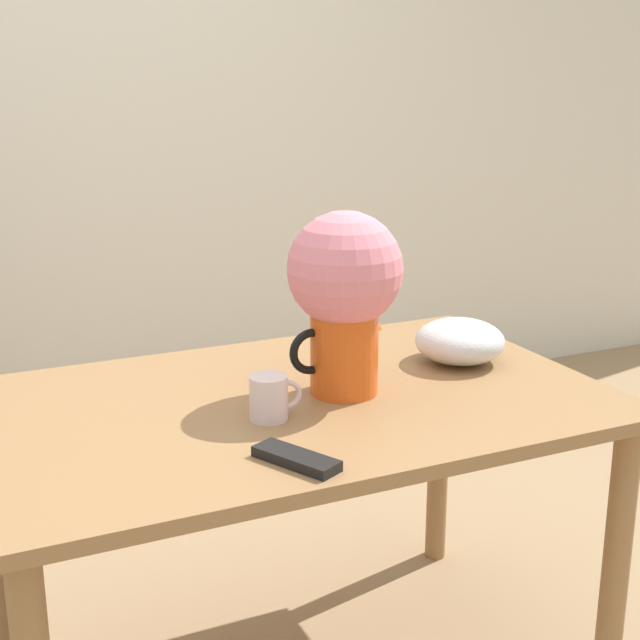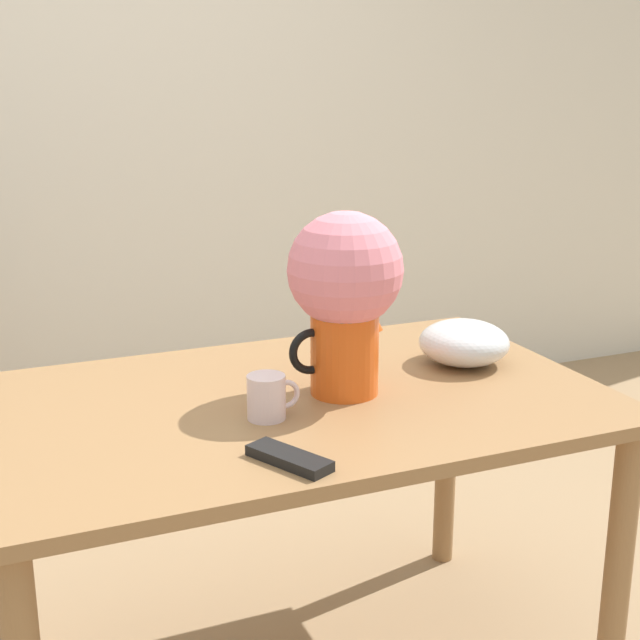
{
  "view_description": "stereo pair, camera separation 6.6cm",
  "coord_description": "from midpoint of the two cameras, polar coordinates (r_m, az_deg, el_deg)",
  "views": [
    {
      "loc": [
        -0.49,
        -1.65,
        1.42
      ],
      "look_at": [
        0.27,
        0.0,
        0.9
      ],
      "focal_mm": 50.0,
      "sensor_mm": 36.0,
      "label": 1
    },
    {
      "loc": [
        -0.43,
        -1.68,
        1.42
      ],
      "look_at": [
        0.27,
        0.0,
        0.9
      ],
      "focal_mm": 50.0,
      "sensor_mm": 36.0,
      "label": 2
    }
  ],
  "objects": [
    {
      "name": "wall_back",
      "position": [
        3.49,
        -17.67,
        13.07
      ],
      "size": [
        8.0,
        0.05,
        2.6
      ],
      "color": "silver",
      "rests_on": "ground_plane"
    },
    {
      "name": "table",
      "position": [
        1.98,
        -2.64,
        -7.63
      ],
      "size": [
        1.35,
        0.85,
        0.73
      ],
      "color": "olive",
      "rests_on": "ground_plane"
    },
    {
      "name": "flower_vase",
      "position": [
        1.9,
        0.54,
        2.07
      ],
      "size": [
        0.25,
        0.25,
        0.4
      ],
      "color": "#E05619",
      "rests_on": "table"
    },
    {
      "name": "coffee_mug",
      "position": [
        1.81,
        -4.27,
        -4.98
      ],
      "size": [
        0.11,
        0.08,
        0.09
      ],
      "color": "silver",
      "rests_on": "table"
    },
    {
      "name": "white_bowl",
      "position": [
        2.17,
        8.08,
        -1.35
      ],
      "size": [
        0.22,
        0.22,
        0.11
      ],
      "color": "silver",
      "rests_on": "table"
    },
    {
      "name": "remote_control",
      "position": [
        1.62,
        -2.72,
        -8.86
      ],
      "size": [
        0.13,
        0.18,
        0.02
      ],
      "color": "black",
      "rests_on": "table"
    }
  ]
}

